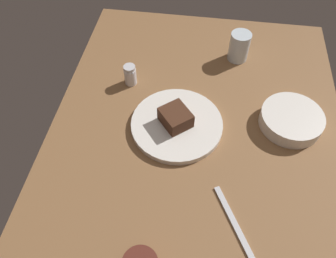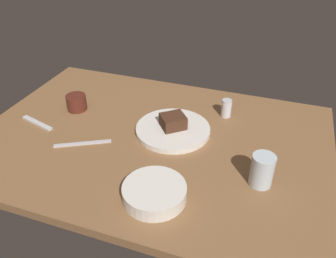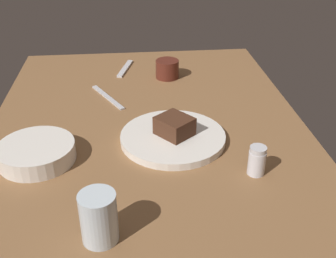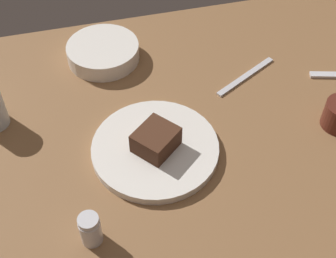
% 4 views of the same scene
% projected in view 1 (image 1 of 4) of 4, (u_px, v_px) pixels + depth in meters
% --- Properties ---
extents(dining_table, '(1.20, 0.84, 0.03)m').
position_uv_depth(dining_table, '(195.00, 149.00, 0.92)').
color(dining_table, brown).
rests_on(dining_table, ground).
extents(dessert_plate, '(0.26, 0.26, 0.02)m').
position_uv_depth(dessert_plate, '(177.00, 124.00, 0.95)').
color(dessert_plate, white).
rests_on(dessert_plate, dining_table).
extents(chocolate_cake_slice, '(0.11, 0.11, 0.05)m').
position_uv_depth(chocolate_cake_slice, '(176.00, 118.00, 0.92)').
color(chocolate_cake_slice, '#472819').
rests_on(chocolate_cake_slice, dessert_plate).
extents(salt_shaker, '(0.04, 0.04, 0.07)m').
position_uv_depth(salt_shaker, '(130.00, 75.00, 1.03)').
color(salt_shaker, silver).
rests_on(salt_shaker, dining_table).
extents(water_glass, '(0.07, 0.07, 0.10)m').
position_uv_depth(water_glass, '(239.00, 47.00, 1.09)').
color(water_glass, silver).
rests_on(water_glass, dining_table).
extents(side_bowl, '(0.18, 0.18, 0.04)m').
position_uv_depth(side_bowl, '(291.00, 120.00, 0.94)').
color(side_bowl, white).
rests_on(side_bowl, dining_table).
extents(butter_knife, '(0.17, 0.10, 0.01)m').
position_uv_depth(butter_knife, '(234.00, 221.00, 0.78)').
color(butter_knife, silver).
rests_on(butter_knife, dining_table).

